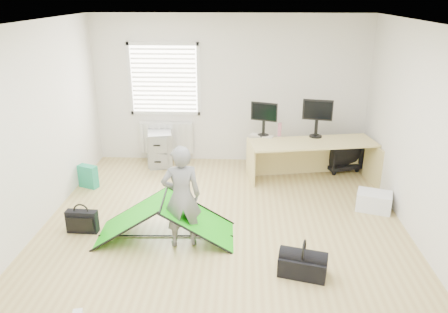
{
  "coord_description": "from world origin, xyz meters",
  "views": [
    {
      "loc": [
        0.27,
        -5.12,
        3.05
      ],
      "look_at": [
        0.0,
        0.4,
        0.95
      ],
      "focal_mm": 35.0,
      "sensor_mm": 36.0,
      "label": 1
    }
  ],
  "objects_px": {
    "monitor_right": "(316,123)",
    "thermos": "(280,129)",
    "office_chair": "(339,154)",
    "laptop_bag": "(82,221)",
    "filing_cabinet": "(160,148)",
    "storage_crate": "(374,201)",
    "desk": "(311,162)",
    "monitor_left": "(264,124)",
    "duffel_bag": "(303,266)",
    "kite": "(165,218)",
    "person": "(181,197)"
  },
  "relations": [
    {
      "from": "monitor_right",
      "to": "thermos",
      "type": "distance_m",
      "value": 0.63
    },
    {
      "from": "office_chair",
      "to": "laptop_bag",
      "type": "xyz_separation_m",
      "value": [
        -3.88,
        -2.44,
        -0.13
      ]
    },
    {
      "from": "filing_cabinet",
      "to": "office_chair",
      "type": "relative_size",
      "value": 1.04
    },
    {
      "from": "storage_crate",
      "to": "desk",
      "type": "bearing_deg",
      "value": 128.32
    },
    {
      "from": "storage_crate",
      "to": "monitor_left",
      "type": "bearing_deg",
      "value": 141.31
    },
    {
      "from": "monitor_left",
      "to": "duffel_bag",
      "type": "relative_size",
      "value": 0.85
    },
    {
      "from": "monitor_right",
      "to": "filing_cabinet",
      "type": "bearing_deg",
      "value": -175.88
    },
    {
      "from": "filing_cabinet",
      "to": "monitor_right",
      "type": "xyz_separation_m",
      "value": [
        2.77,
        -0.36,
        0.62
      ]
    },
    {
      "from": "laptop_bag",
      "to": "thermos",
      "type": "bearing_deg",
      "value": 40.55
    },
    {
      "from": "filing_cabinet",
      "to": "thermos",
      "type": "height_order",
      "value": "thermos"
    },
    {
      "from": "kite",
      "to": "laptop_bag",
      "type": "distance_m",
      "value": 1.14
    },
    {
      "from": "office_chair",
      "to": "storage_crate",
      "type": "distance_m",
      "value": 1.63
    },
    {
      "from": "desk",
      "to": "monitor_right",
      "type": "bearing_deg",
      "value": 63.17
    },
    {
      "from": "filing_cabinet",
      "to": "duffel_bag",
      "type": "relative_size",
      "value": 1.21
    },
    {
      "from": "desk",
      "to": "storage_crate",
      "type": "relative_size",
      "value": 4.25
    },
    {
      "from": "monitor_left",
      "to": "duffel_bag",
      "type": "distance_m",
      "value": 3.08
    },
    {
      "from": "person",
      "to": "filing_cabinet",
      "type": "bearing_deg",
      "value": -87.14
    },
    {
      "from": "desk",
      "to": "person",
      "type": "relative_size",
      "value": 1.55
    },
    {
      "from": "kite",
      "to": "monitor_left",
      "type": "bearing_deg",
      "value": 56.2
    },
    {
      "from": "office_chair",
      "to": "person",
      "type": "xyz_separation_m",
      "value": [
        -2.49,
        -2.67,
        0.38
      ]
    },
    {
      "from": "person",
      "to": "duffel_bag",
      "type": "xyz_separation_m",
      "value": [
        1.45,
        -0.59,
        -0.55
      ]
    },
    {
      "from": "storage_crate",
      "to": "kite",
      "type": "bearing_deg",
      "value": -162.75
    },
    {
      "from": "monitor_left",
      "to": "laptop_bag",
      "type": "height_order",
      "value": "monitor_left"
    },
    {
      "from": "thermos",
      "to": "monitor_right",
      "type": "bearing_deg",
      "value": -2.05
    },
    {
      "from": "monitor_left",
      "to": "monitor_right",
      "type": "xyz_separation_m",
      "value": [
        0.89,
        -0.0,
        0.02
      ]
    },
    {
      "from": "monitor_right",
      "to": "office_chair",
      "type": "distance_m",
      "value": 0.9
    },
    {
      "from": "desk",
      "to": "monitor_left",
      "type": "xyz_separation_m",
      "value": [
        -0.81,
        0.28,
        0.57
      ]
    },
    {
      "from": "filing_cabinet",
      "to": "storage_crate",
      "type": "height_order",
      "value": "filing_cabinet"
    },
    {
      "from": "desk",
      "to": "person",
      "type": "xyz_separation_m",
      "value": [
        -1.9,
        -2.07,
        0.31
      ]
    },
    {
      "from": "filing_cabinet",
      "to": "thermos",
      "type": "bearing_deg",
      "value": -20.68
    },
    {
      "from": "monitor_right",
      "to": "person",
      "type": "bearing_deg",
      "value": -118.72
    },
    {
      "from": "monitor_left",
      "to": "duffel_bag",
      "type": "xyz_separation_m",
      "value": [
        0.36,
        -2.95,
        -0.81
      ]
    },
    {
      "from": "office_chair",
      "to": "monitor_right",
      "type": "bearing_deg",
      "value": 12.12
    },
    {
      "from": "office_chair",
      "to": "kite",
      "type": "distance_m",
      "value": 3.73
    },
    {
      "from": "laptop_bag",
      "to": "duffel_bag",
      "type": "height_order",
      "value": "laptop_bag"
    },
    {
      "from": "thermos",
      "to": "monitor_left",
      "type": "bearing_deg",
      "value": -176.45
    },
    {
      "from": "filing_cabinet",
      "to": "duffel_bag",
      "type": "bearing_deg",
      "value": -67.66
    },
    {
      "from": "thermos",
      "to": "person",
      "type": "relative_size",
      "value": 0.17
    },
    {
      "from": "kite",
      "to": "duffel_bag",
      "type": "relative_size",
      "value": 3.33
    },
    {
      "from": "thermos",
      "to": "office_chair",
      "type": "relative_size",
      "value": 0.37
    },
    {
      "from": "filing_cabinet",
      "to": "desk",
      "type": "bearing_deg",
      "value": -25.09
    },
    {
      "from": "thermos",
      "to": "duffel_bag",
      "type": "xyz_separation_m",
      "value": [
        0.08,
        -2.97,
        -0.71
      ]
    },
    {
      "from": "duffel_bag",
      "to": "filing_cabinet",
      "type": "bearing_deg",
      "value": 138.72
    },
    {
      "from": "kite",
      "to": "laptop_bag",
      "type": "bearing_deg",
      "value": 173.61
    },
    {
      "from": "thermos",
      "to": "storage_crate",
      "type": "height_order",
      "value": "thermos"
    },
    {
      "from": "filing_cabinet",
      "to": "person",
      "type": "distance_m",
      "value": 2.84
    },
    {
      "from": "monitor_left",
      "to": "kite",
      "type": "relative_size",
      "value": 0.25
    },
    {
      "from": "kite",
      "to": "storage_crate",
      "type": "xyz_separation_m",
      "value": [
        2.95,
        0.92,
        -0.14
      ]
    },
    {
      "from": "thermos",
      "to": "office_chair",
      "type": "distance_m",
      "value": 1.28
    },
    {
      "from": "desk",
      "to": "duffel_bag",
      "type": "distance_m",
      "value": 2.72
    }
  ]
}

